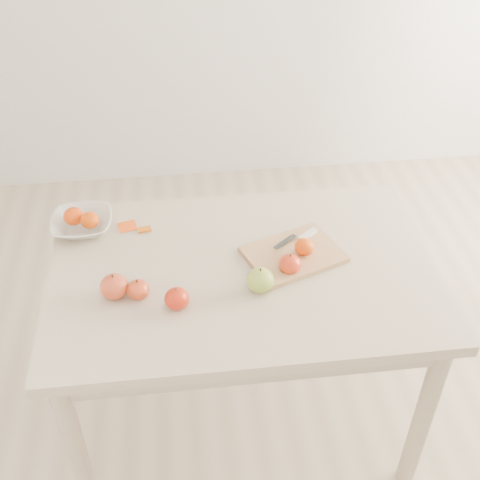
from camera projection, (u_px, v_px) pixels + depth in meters
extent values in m
plane|color=#C6B293|center=(242.00, 412.00, 2.35)|extent=(3.50, 3.50, 0.00)
cube|color=beige|center=(242.00, 272.00, 1.89)|extent=(1.20, 0.80, 0.04)
cylinder|color=#BCAA8E|center=(94.00, 297.00, 2.34)|extent=(0.06, 0.06, 0.71)
cylinder|color=#BCAA8E|center=(364.00, 275.00, 2.44)|extent=(0.06, 0.06, 0.71)
cylinder|color=#BCAA8E|center=(78.00, 454.00, 1.81)|extent=(0.06, 0.06, 0.71)
cylinder|color=#BCAA8E|center=(423.00, 417.00, 1.91)|extent=(0.06, 0.06, 0.71)
cube|color=tan|center=(294.00, 254.00, 1.91)|extent=(0.35, 0.30, 0.02)
ellipsoid|color=#CA4507|center=(304.00, 247.00, 1.88)|extent=(0.06, 0.06, 0.05)
imported|color=silver|center=(82.00, 224.00, 2.01)|extent=(0.20, 0.20, 0.05)
ellipsoid|color=#C83B07|center=(73.00, 216.00, 2.00)|extent=(0.07, 0.07, 0.06)
ellipsoid|color=#D15307|center=(90.00, 220.00, 1.99)|extent=(0.06, 0.06, 0.05)
cube|color=#E54D10|center=(127.00, 227.00, 2.03)|extent=(0.07, 0.06, 0.01)
cube|color=#D6640F|center=(144.00, 230.00, 2.02)|extent=(0.05, 0.04, 0.01)
cube|color=white|center=(308.00, 235.00, 1.97)|extent=(0.07, 0.06, 0.01)
cube|color=#35373C|center=(285.00, 242.00, 1.94)|extent=(0.08, 0.07, 0.00)
ellipsoid|color=olive|center=(260.00, 280.00, 1.78)|extent=(0.08, 0.08, 0.07)
ellipsoid|color=maroon|center=(114.00, 287.00, 1.75)|extent=(0.08, 0.08, 0.08)
ellipsoid|color=#91070A|center=(177.00, 299.00, 1.72)|extent=(0.07, 0.07, 0.06)
ellipsoid|color=#A80C11|center=(138.00, 290.00, 1.76)|extent=(0.07, 0.07, 0.06)
ellipsoid|color=#9E1511|center=(290.00, 264.00, 1.84)|extent=(0.07, 0.07, 0.06)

